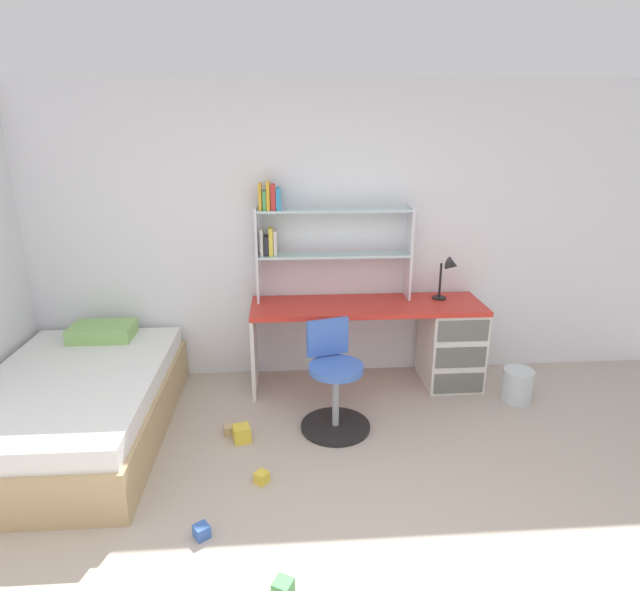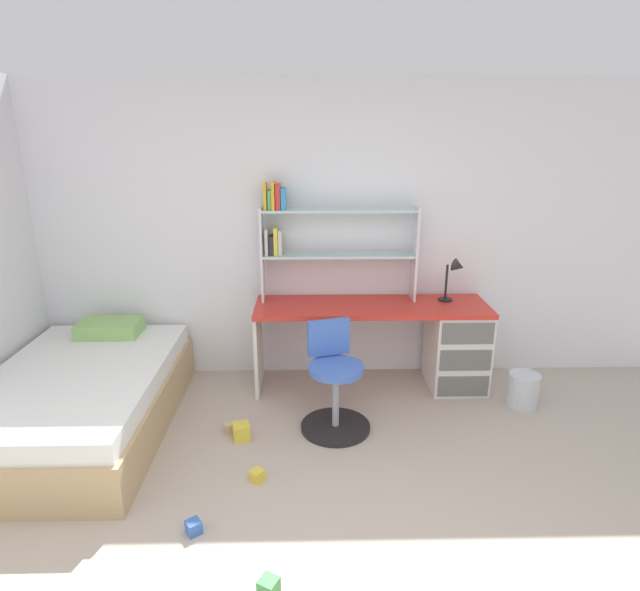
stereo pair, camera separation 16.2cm
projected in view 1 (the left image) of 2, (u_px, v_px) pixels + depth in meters
The scene contains 12 objects.
room_shell at pixel (135, 280), 3.12m from camera, with size 6.20×6.32×2.56m.
desk at pixel (427, 338), 4.49m from camera, with size 1.95×0.57×0.74m.
bookshelf_hutch at pixel (314, 233), 4.31m from camera, with size 1.31×0.22×1.00m.
desk_lamp at pixel (449, 271), 4.39m from camera, with size 0.20×0.17×0.38m.
swivel_chair at pixel (334, 388), 3.83m from camera, with size 0.52×0.52×0.81m.
bed_platform at pixel (76, 406), 3.73m from camera, with size 1.25×1.92×0.60m.
waste_bin at pixel (517, 385), 4.26m from camera, with size 0.25×0.25×0.28m, color silver.
toy_block_yellow_0 at pixel (242, 433), 3.72m from camera, with size 0.12×0.12×0.12m, color gold.
toy_block_natural_2 at pixel (229, 430), 3.80m from camera, with size 0.07×0.07×0.07m, color tan.
toy_block_green_3 at pixel (283, 589), 2.48m from camera, with size 0.09×0.09×0.09m, color #479E51.
toy_block_blue_4 at pixel (202, 531), 2.84m from camera, with size 0.08×0.08×0.08m, color #3860B7.
toy_block_yellow_5 at pixel (262, 477), 3.28m from camera, with size 0.08×0.08×0.08m, color gold.
Camera 1 is at (-0.42, -1.74, 2.13)m, focal length 29.09 mm.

